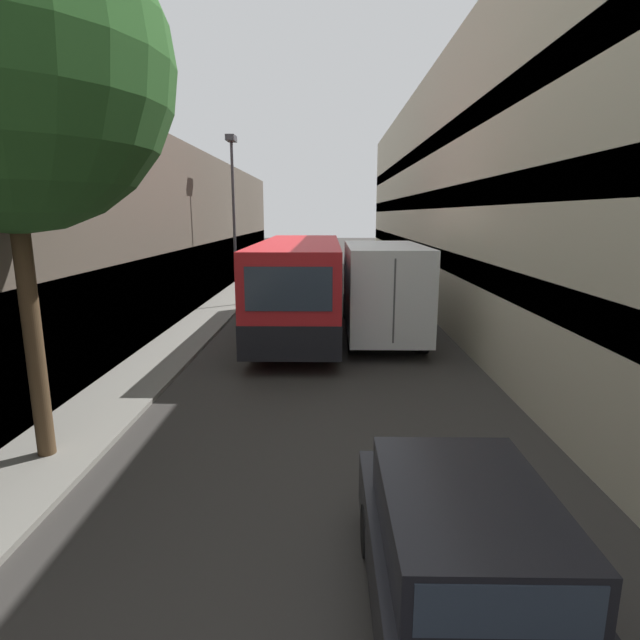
% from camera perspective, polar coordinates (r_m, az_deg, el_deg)
% --- Properties ---
extents(ground_plane, '(150.00, 150.00, 0.00)m').
position_cam_1_polar(ground_plane, '(14.03, 0.25, -4.55)').
color(ground_plane, '#33302D').
extents(sidewalk_left, '(1.76, 60.00, 0.10)m').
position_cam_1_polar(sidewalk_left, '(14.78, -17.53, -4.06)').
color(sidewalk_left, gray).
rests_on(sidewalk_left, ground_plane).
extents(building_left_shopfront, '(2.40, 60.00, 6.74)m').
position_cam_1_polar(building_left_shopfront, '(15.04, -25.50, 7.28)').
color(building_left_shopfront, '#51473D').
rests_on(building_left_shopfront, ground_plane).
extents(building_right_apartment, '(2.40, 60.00, 9.70)m').
position_cam_1_polar(building_right_apartment, '(14.45, 22.79, 14.39)').
color(building_right_apartment, '#B7AD93').
rests_on(building_right_apartment, ground_plane).
extents(car_hatchback, '(1.76, 4.09, 1.51)m').
position_cam_1_polar(car_hatchback, '(5.38, 16.30, -25.56)').
color(car_hatchback, black).
rests_on(car_hatchback, ground_plane).
extents(bus, '(2.61, 9.94, 3.11)m').
position_cam_1_polar(bus, '(16.94, -2.28, 4.02)').
color(bus, red).
rests_on(bus, ground_plane).
extents(box_truck, '(2.32, 7.19, 3.07)m').
position_cam_1_polar(box_truck, '(16.62, 6.99, 3.75)').
color(box_truck, silver).
rests_on(box_truck, ground_plane).
extents(panel_van, '(1.80, 4.23, 1.96)m').
position_cam_1_polar(panel_van, '(29.69, -3.85, 6.34)').
color(panel_van, silver).
rests_on(panel_van, ground_plane).
extents(street_lamp, '(0.36, 0.80, 7.09)m').
position_cam_1_polar(street_lamp, '(22.00, -9.92, 14.39)').
color(street_lamp, '#38383D').
rests_on(street_lamp, sidewalk_left).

